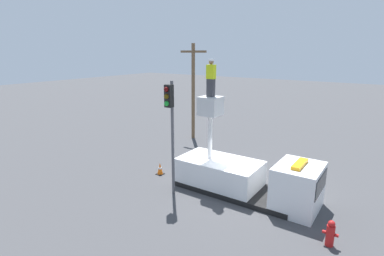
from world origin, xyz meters
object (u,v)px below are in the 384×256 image
traffic_light_pole (170,116)px  utility_pole (193,88)px  worker (211,78)px  fire_hydrant (330,233)px  bucket_truck (244,177)px  traffic_cone_rear (160,169)px

traffic_light_pole → utility_pole: (-4.52, 8.46, 0.11)m
worker → fire_hydrant: worker is taller
worker → fire_hydrant: 8.07m
utility_pole → worker: bearing=-50.1°
bucket_truck → traffic_cone_rear: 4.87m
worker → traffic_light_pole: (-0.94, -1.93, -1.61)m
bucket_truck → traffic_cone_rear: (-4.82, -0.47, -0.54)m
bucket_truck → utility_pole: 10.30m
fire_hydrant → traffic_cone_rear: bearing=170.9°
fire_hydrant → traffic_cone_rear: (-9.00, 1.44, -0.15)m
traffic_light_pole → traffic_cone_rear: (-1.98, 1.47, -3.48)m
traffic_cone_rear → fire_hydrant: bearing=-9.1°
traffic_cone_rear → utility_pole: utility_pole is taller
worker → utility_pole: (-5.46, 6.53, -1.50)m
bucket_truck → fire_hydrant: bearing=-24.5°
worker → traffic_cone_rear: bearing=-170.9°
bucket_truck → worker: size_ratio=3.86×
traffic_cone_rear → utility_pole: 8.26m
traffic_light_pole → traffic_cone_rear: bearing=143.4°
bucket_truck → traffic_cone_rear: size_ratio=10.01×
traffic_cone_rear → bucket_truck: bearing=5.5°
traffic_light_pole → traffic_cone_rear: 4.27m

